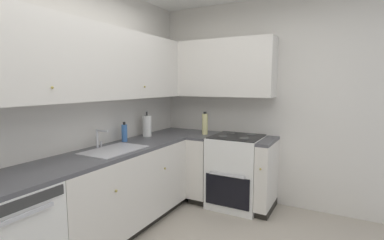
{
  "coord_description": "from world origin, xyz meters",
  "views": [
    {
      "loc": [
        -1.76,
        -0.84,
        1.54
      ],
      "look_at": [
        1.01,
        0.64,
        1.15
      ],
      "focal_mm": 26.87,
      "sensor_mm": 36.0,
      "label": 1
    }
  ],
  "objects_px": {
    "soap_bottle": "(124,133)",
    "paper_towel_roll": "(147,126)",
    "oil_bottle": "(205,124)",
    "oven_range": "(237,171)"
  },
  "relations": [
    {
      "from": "oven_range",
      "to": "paper_towel_roll",
      "type": "distance_m",
      "value": 1.27
    },
    {
      "from": "oven_range",
      "to": "oil_bottle",
      "type": "xyz_separation_m",
      "value": [
        -0.02,
        0.44,
        0.58
      ]
    },
    {
      "from": "paper_towel_roll",
      "to": "soap_bottle",
      "type": "bearing_deg",
      "value": 177.14
    },
    {
      "from": "oven_range",
      "to": "soap_bottle",
      "type": "distance_m",
      "value": 1.48
    },
    {
      "from": "oil_bottle",
      "to": "soap_bottle",
      "type": "bearing_deg",
      "value": 145.66
    },
    {
      "from": "soap_bottle",
      "to": "oil_bottle",
      "type": "height_order",
      "value": "oil_bottle"
    },
    {
      "from": "soap_bottle",
      "to": "oil_bottle",
      "type": "xyz_separation_m",
      "value": [
        0.88,
        -0.6,
        0.04
      ]
    },
    {
      "from": "soap_bottle",
      "to": "paper_towel_roll",
      "type": "height_order",
      "value": "paper_towel_roll"
    },
    {
      "from": "oven_range",
      "to": "soap_bottle",
      "type": "relative_size",
      "value": 4.61
    },
    {
      "from": "soap_bottle",
      "to": "paper_towel_roll",
      "type": "relative_size",
      "value": 0.7
    }
  ]
}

